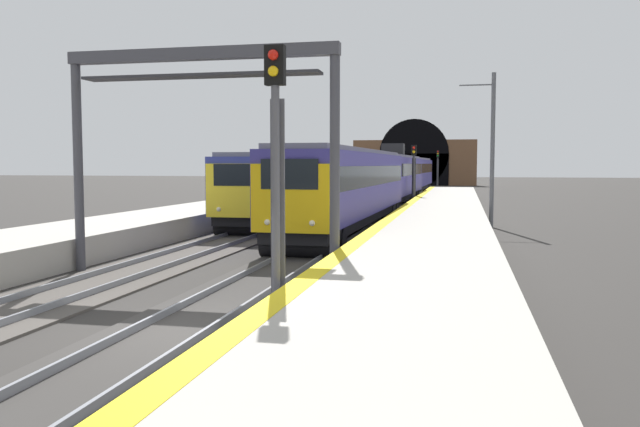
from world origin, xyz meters
TOP-DOWN VIEW (x-y plane):
  - ground_plane at (0.00, 0.00)m, footprint 320.00×320.00m
  - platform_right at (0.00, -4.22)m, footprint 112.00×4.33m
  - platform_right_edge_strip at (0.00, -2.30)m, footprint 112.00×0.50m
  - track_main_line at (0.00, 0.00)m, footprint 160.00×2.78m
  - train_main_approaching at (39.30, 0.00)m, footprint 60.24×3.26m
  - train_adjacent_platform at (46.48, 4.21)m, footprint 62.81×2.96m
  - railway_signal_near at (0.58, -1.82)m, footprint 0.39×0.38m
  - railway_signal_mid at (36.44, -1.82)m, footprint 0.39×0.38m
  - railway_signal_far at (82.48, -1.82)m, footprint 0.39×0.38m
  - overhead_signal_gantry at (6.25, 2.11)m, footprint 0.70×8.20m
  - tunnel_portal at (90.96, 2.11)m, footprint 2.34×18.98m
  - catenary_mast_near at (23.11, -6.76)m, footprint 0.22×1.83m

SIDE VIEW (x-z plane):
  - ground_plane at x=0.00m, z-range 0.00..0.00m
  - track_main_line at x=0.00m, z-range -0.06..0.15m
  - platform_right at x=0.00m, z-range 0.00..0.95m
  - platform_right_edge_strip at x=0.00m, z-range 0.95..0.96m
  - train_adjacent_platform at x=46.48m, z-range 0.26..4.04m
  - train_main_approaching at x=39.30m, z-range -0.14..4.71m
  - railway_signal_mid at x=36.44m, z-range 0.43..5.08m
  - railway_signal_far at x=82.48m, z-range 0.55..5.81m
  - railway_signal_near at x=0.58m, z-range 0.45..5.94m
  - tunnel_portal at x=90.96m, z-range -1.76..8.87m
  - catenary_mast_near at x=23.11m, z-range 0.09..7.99m
  - overhead_signal_gantry at x=6.25m, z-range 1.68..8.24m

